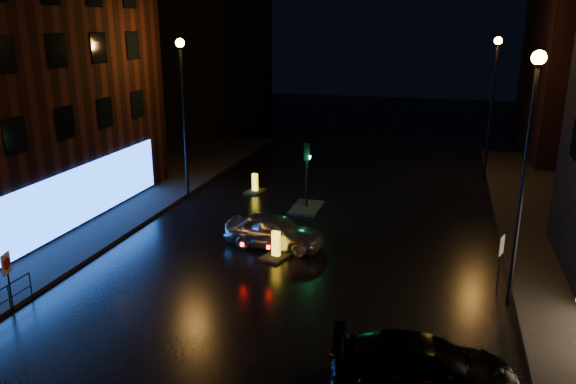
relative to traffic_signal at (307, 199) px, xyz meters
The scene contains 13 objects.
ground 14.06m from the traffic_signal, 85.10° to the right, with size 120.00×120.00×0.00m, color black.
pavement_left 14.14m from the traffic_signal, 154.89° to the right, with size 12.00×44.00×0.15m, color black.
building_far_left 26.50m from the traffic_signal, 125.18° to the left, with size 8.00×16.00×14.00m, color black.
street_lamp_lfar 8.32m from the traffic_signal, behind, with size 0.44×0.44×8.37m.
street_lamp_rnear 13.06m from the traffic_signal, 41.63° to the right, with size 0.44×0.44×8.37m.
street_lamp_rfar 13.06m from the traffic_signal, 41.63° to the left, with size 0.44×0.44×8.37m.
traffic_signal is the anchor object (origin of this frame).
silver_hatchback 5.25m from the traffic_signal, 91.20° to the right, with size 1.68×4.19×1.43m, color #ABADB3.
dark_sedan 14.89m from the traffic_signal, 64.40° to the right, with size 1.94×4.77×1.39m, color black.
bollard_near 6.39m from the traffic_signal, 87.27° to the right, with size 1.21×1.49×1.13m.
bollard_far 4.04m from the traffic_signal, 149.58° to the left, with size 1.03×1.36×1.08m.
road_sign_left 14.67m from the traffic_signal, 117.23° to the right, with size 0.18×0.50×2.10m.
road_sign_right 11.19m from the traffic_signal, 38.59° to the right, with size 0.20×0.48×2.03m.
Camera 1 is at (5.24, -12.44, 9.17)m, focal length 35.00 mm.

